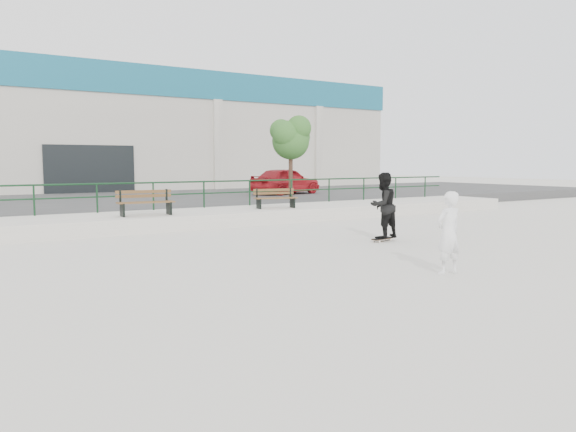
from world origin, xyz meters
TOP-DOWN VIEW (x-y plane):
  - ground at (0.00, 0.00)m, footprint 120.00×120.00m
  - ledge at (0.00, 9.50)m, footprint 30.00×3.00m
  - parking_strip at (0.00, 18.00)m, footprint 60.00×14.00m
  - railing at (-0.00, 10.80)m, footprint 28.00×0.06m
  - commercial_building at (-0.00, 31.99)m, footprint 44.20×16.33m
  - bench_left at (-1.92, 8.97)m, footprint 1.87×0.68m
  - bench_right at (3.16, 9.10)m, footprint 1.69×0.79m
  - tree at (6.68, 13.37)m, footprint 2.20×1.95m
  - red_car at (8.54, 16.73)m, footprint 4.50×2.62m
  - skateboard at (2.89, 2.86)m, footprint 0.80×0.33m
  - standing_skater at (2.89, 2.86)m, footprint 0.96×0.77m
  - seated_skater at (0.79, -1.33)m, footprint 0.62×0.42m

SIDE VIEW (x-z plane):
  - ground at x=0.00m, z-range 0.00..0.00m
  - skateboard at x=2.89m, z-range 0.03..0.12m
  - ledge at x=0.00m, z-range 0.00..0.50m
  - parking_strip at x=0.00m, z-range 0.00..0.50m
  - seated_skater at x=0.79m, z-range 0.00..1.67m
  - bench_right at x=3.16m, z-range 0.50..1.25m
  - bench_left at x=-1.92m, z-range 0.50..1.34m
  - standing_skater at x=2.89m, z-range 0.09..1.96m
  - red_car at x=8.54m, z-range 0.50..1.94m
  - railing at x=0.00m, z-range 0.73..1.76m
  - tree at x=6.68m, z-range 1.47..5.38m
  - commercial_building at x=0.00m, z-range 0.58..8.58m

